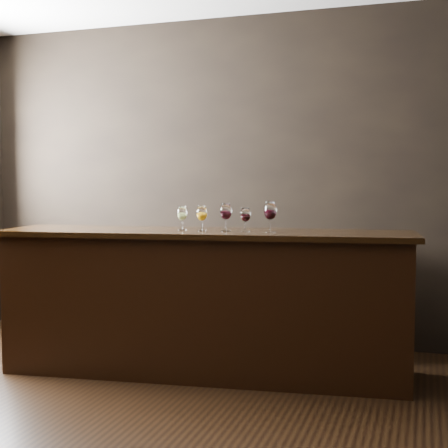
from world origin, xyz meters
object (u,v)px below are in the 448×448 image
(glass_white, at_px, (182,214))
(glass_red_a, at_px, (226,212))
(back_bar_shelf, at_px, (188,287))
(glass_amber, at_px, (202,214))
(bar_counter, at_px, (204,305))
(glass_red_c, at_px, (270,211))
(glass_red_b, at_px, (246,215))

(glass_white, height_order, glass_red_a, glass_red_a)
(back_bar_shelf, height_order, glass_red_a, glass_red_a)
(back_bar_shelf, distance_m, glass_amber, 1.19)
(bar_counter, bearing_deg, glass_amber, -113.01)
(glass_white, relative_size, glass_red_c, 0.80)
(bar_counter, relative_size, glass_red_c, 13.32)
(glass_white, relative_size, glass_red_b, 1.02)
(bar_counter, xyz_separation_m, glass_amber, (-0.01, -0.03, 0.66))
(glass_red_a, bearing_deg, bar_counter, -174.55)
(glass_red_a, xyz_separation_m, glass_red_c, (0.32, -0.01, 0.01))
(glass_red_a, distance_m, glass_red_b, 0.15)
(glass_white, relative_size, glass_red_a, 0.87)
(back_bar_shelf, height_order, glass_red_b, glass_red_b)
(back_bar_shelf, xyz_separation_m, glass_red_c, (0.94, -0.84, 0.70))
(glass_red_a, bearing_deg, glass_white, -179.43)
(bar_counter, bearing_deg, glass_white, 169.37)
(glass_white, height_order, glass_red_b, glass_white)
(back_bar_shelf, distance_m, glass_red_a, 1.24)
(glass_red_b, distance_m, glass_red_c, 0.18)
(glass_red_b, bearing_deg, glass_white, -179.48)
(glass_amber, bearing_deg, glass_red_a, 14.46)
(bar_counter, relative_size, glass_white, 16.57)
(bar_counter, bearing_deg, glass_red_c, -6.49)
(glass_amber, distance_m, glass_red_c, 0.49)
(back_bar_shelf, xyz_separation_m, glass_red_b, (0.76, -0.82, 0.67))
(bar_counter, relative_size, glass_red_b, 16.87)
(glass_red_b, xyz_separation_m, glass_red_c, (0.18, -0.01, 0.03))
(glass_amber, height_order, glass_red_b, glass_amber)
(glass_amber, height_order, glass_red_c, glass_red_c)
(bar_counter, height_order, back_bar_shelf, bar_counter)
(bar_counter, distance_m, glass_red_a, 0.69)
(bar_counter, bearing_deg, back_bar_shelf, 111.78)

